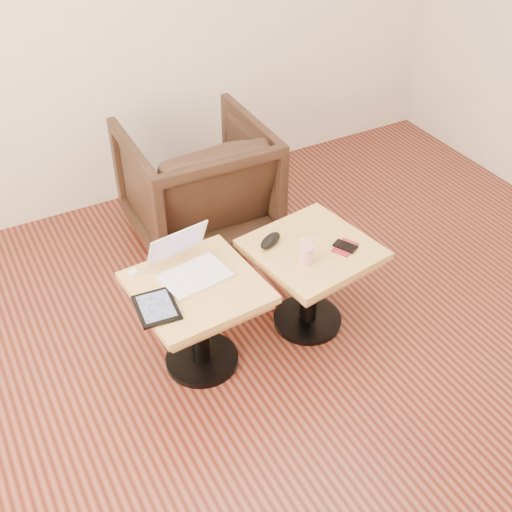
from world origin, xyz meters
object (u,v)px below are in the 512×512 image
side_table_left (198,305)px  side_table_right (311,267)px  striped_cup (306,254)px  armchair (197,183)px  laptop (189,265)px

side_table_left → side_table_right: (0.63, -0.01, 0.00)m
striped_cup → side_table_left: bearing=169.7°
striped_cup → armchair: armchair is taller
laptop → striped_cup: laptop is taller
side_table_right → laptop: bearing=161.4°
side_table_right → armchair: 1.05m
striped_cup → armchair: size_ratio=0.11×
armchair → side_table_right: bearing=100.7°
side_table_left → laptop: laptop is taller
side_table_left → striped_cup: 0.57m
side_table_right → armchair: armchair is taller
side_table_left → armchair: size_ratio=0.73×
side_table_right → laptop: laptop is taller
side_table_right → striped_cup: striped_cup is taller
laptop → armchair: 1.04m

